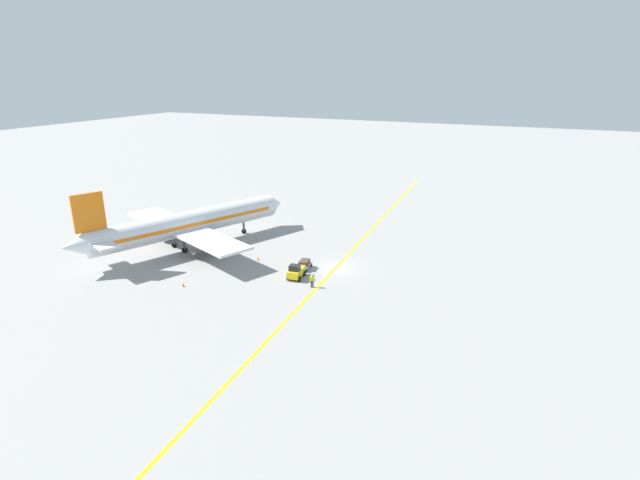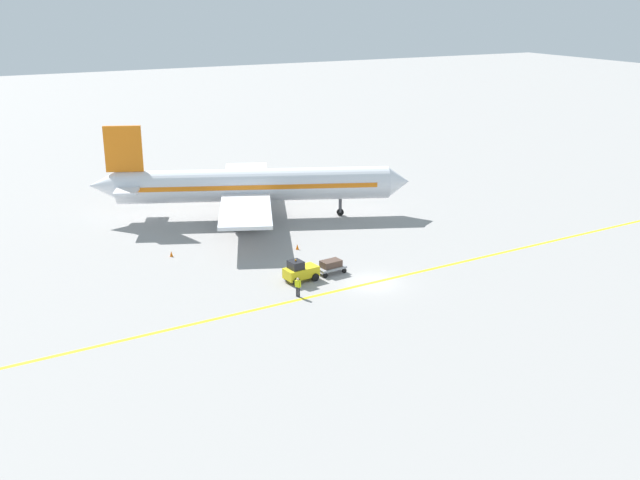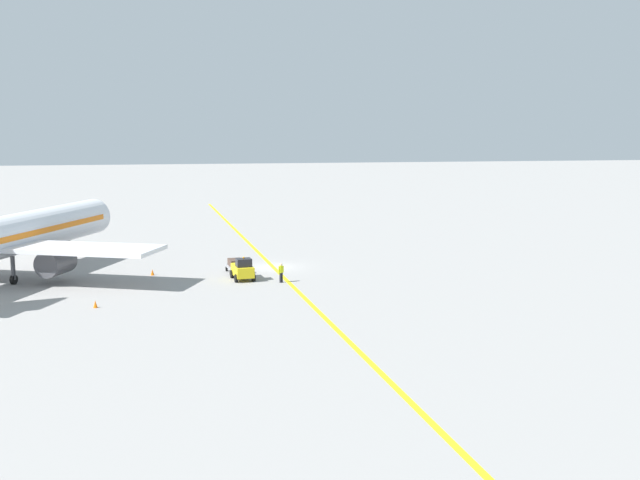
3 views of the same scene
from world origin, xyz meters
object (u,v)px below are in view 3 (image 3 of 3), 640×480
(baggage_tug_white, at_px, (243,270))
(traffic_cone_near_nose, at_px, (95,304))
(baggage_cart_trailing, at_px, (235,265))
(ground_crew_worker, at_px, (281,272))
(traffic_cone_mid_apron, at_px, (152,272))
(airplane_at_gate, at_px, (6,238))

(baggage_tug_white, distance_m, traffic_cone_near_nose, 14.11)
(baggage_cart_trailing, xyz_separation_m, ground_crew_worker, (3.53, -5.01, 0.15))
(ground_crew_worker, distance_m, traffic_cone_mid_apron, 12.13)
(baggage_tug_white, height_order, traffic_cone_near_nose, baggage_tug_white)
(airplane_at_gate, xyz_separation_m, traffic_cone_near_nose, (8.57, -11.86, -3.43))
(baggage_tug_white, relative_size, ground_crew_worker, 1.88)
(baggage_tug_white, distance_m, ground_crew_worker, 3.57)
(ground_crew_worker, distance_m, traffic_cone_near_nose, 15.97)
(airplane_at_gate, height_order, traffic_cone_mid_apron, airplane_at_gate)
(baggage_cart_trailing, distance_m, traffic_cone_near_nose, 15.93)
(baggage_tug_white, xyz_separation_m, traffic_cone_near_nose, (-11.49, -8.16, -0.63))
(baggage_tug_white, relative_size, traffic_cone_mid_apron, 5.75)
(baggage_tug_white, bearing_deg, traffic_cone_near_nose, -144.60)
(baggage_tug_white, height_order, traffic_cone_mid_apron, baggage_tug_white)
(traffic_cone_near_nose, bearing_deg, baggage_cart_trailing, 45.91)
(traffic_cone_mid_apron, bearing_deg, ground_crew_worker, -25.56)
(baggage_cart_trailing, height_order, ground_crew_worker, ground_crew_worker)
(airplane_at_gate, relative_size, traffic_cone_near_nose, 61.78)
(ground_crew_worker, bearing_deg, traffic_cone_near_nose, -156.26)
(traffic_cone_near_nose, bearing_deg, airplane_at_gate, 125.84)
(airplane_at_gate, xyz_separation_m, ground_crew_worker, (23.18, -5.43, -2.80))
(baggage_cart_trailing, bearing_deg, baggage_tug_white, -82.93)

